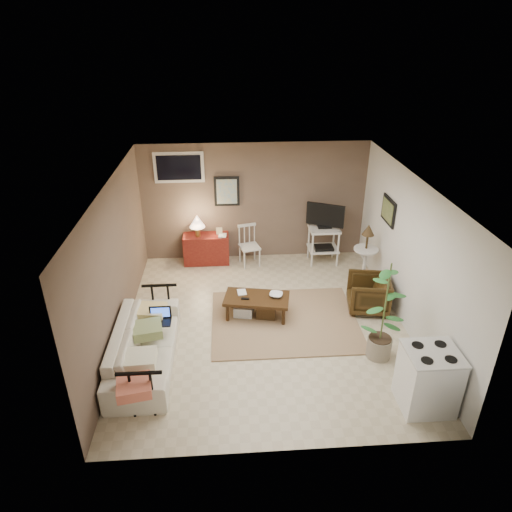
{
  "coord_description": "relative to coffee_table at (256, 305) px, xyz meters",
  "views": [
    {
      "loc": [
        -0.58,
        -6.14,
        4.39
      ],
      "look_at": [
        -0.12,
        0.35,
        1.08
      ],
      "focal_mm": 32.0,
      "sensor_mm": 36.0,
      "label": 1
    }
  ],
  "objects": [
    {
      "name": "laptop",
      "position": [
        -1.47,
        -0.69,
        0.31
      ],
      "size": [
        0.32,
        0.23,
        0.22
      ],
      "color": "black",
      "rests_on": "sofa"
    },
    {
      "name": "window",
      "position": [
        -1.32,
        2.24,
        1.73
      ],
      "size": [
        0.96,
        0.03,
        0.6
      ],
      "primitive_type": "cube",
      "color": "silver"
    },
    {
      "name": "book_console",
      "position": [
        -0.62,
        1.97,
        0.49
      ],
      "size": [
        0.16,
        0.04,
        0.21
      ],
      "primitive_type": "imported",
      "rotation": [
        0.0,
        0.0,
        -0.1
      ],
      "color": "#34200E",
      "rests_on": "red_console"
    },
    {
      "name": "armchair",
      "position": [
        1.91,
        0.09,
        0.12
      ],
      "size": [
        0.72,
        0.75,
        0.68
      ],
      "primitive_type": "imported",
      "rotation": [
        0.0,
        0.0,
        -1.74
      ],
      "color": "#33220E",
      "rests_on": "floor"
    },
    {
      "name": "spindle_chair",
      "position": [
        -0.01,
        1.9,
        0.16
      ],
      "size": [
        0.46,
        0.46,
        0.83
      ],
      "color": "silver",
      "rests_on": "floor"
    },
    {
      "name": "sofa_end_rails",
      "position": [
        -1.55,
        -1.05,
        0.13
      ],
      "size": [
        0.56,
        2.09,
        0.7
      ],
      "primitive_type": null,
      "color": "black",
      "rests_on": "floor"
    },
    {
      "name": "art_back",
      "position": [
        -0.42,
        2.24,
        1.23
      ],
      "size": [
        0.5,
        0.03,
        0.6
      ],
      "primitive_type": "cube",
      "color": "black"
    },
    {
      "name": "side_table",
      "position": [
        2.09,
        0.98,
        0.52
      ],
      "size": [
        0.45,
        0.45,
        1.2
      ],
      "color": "silver",
      "rests_on": "floor"
    },
    {
      "name": "tv_stand",
      "position": [
        1.5,
        1.87,
        0.45
      ],
      "size": [
        0.71,
        0.49,
        1.27
      ],
      "color": "silver",
      "rests_on": "floor"
    },
    {
      "name": "floor",
      "position": [
        0.13,
        -0.23,
        -0.22
      ],
      "size": [
        5.0,
        5.0,
        0.0
      ],
      "primitive_type": "plane",
      "color": "#C1B293",
      "rests_on": "ground"
    },
    {
      "name": "stove",
      "position": [
        2.01,
        -2.14,
        0.2
      ],
      "size": [
        0.66,
        0.61,
        0.86
      ],
      "color": "white",
      "rests_on": "floor"
    },
    {
      "name": "art_right",
      "position": [
        2.35,
        0.82,
        1.3
      ],
      "size": [
        0.03,
        0.6,
        0.45
      ],
      "primitive_type": "cube",
      "color": "black"
    },
    {
      "name": "sofa_pillows",
      "position": [
        -1.62,
        -1.3,
        0.28
      ],
      "size": [
        0.4,
        1.99,
        0.14
      ],
      "primitive_type": null,
      "color": "#EAE6C2",
      "rests_on": "sofa"
    },
    {
      "name": "sofa",
      "position": [
        -1.67,
        -1.05,
        0.19
      ],
      "size": [
        0.61,
        2.1,
        0.82
      ],
      "primitive_type": "imported",
      "rotation": [
        0.0,
        0.0,
        1.57
      ],
      "color": "beige",
      "rests_on": "floor"
    },
    {
      "name": "potted_plant",
      "position": [
        1.73,
        -1.15,
        0.62
      ],
      "size": [
        0.39,
        0.39,
        1.58
      ],
      "color": "gray",
      "rests_on": "floor"
    },
    {
      "name": "rug",
      "position": [
        0.46,
        -0.17,
        -0.21
      ],
      "size": [
        2.39,
        1.91,
        0.02
      ],
      "primitive_type": "cube",
      "rotation": [
        0.0,
        0.0,
        -0.0
      ],
      "color": "#967757",
      "rests_on": "floor"
    },
    {
      "name": "book_table",
      "position": [
        -0.3,
        0.15,
        0.26
      ],
      "size": [
        0.15,
        0.03,
        0.2
      ],
      "primitive_type": "imported",
      "rotation": [
        0.0,
        0.0,
        0.09
      ],
      "color": "#34200E",
      "rests_on": "coffee_table"
    },
    {
      "name": "bowl",
      "position": [
        0.33,
        0.01,
        0.26
      ],
      "size": [
        0.22,
        0.11,
        0.22
      ],
      "primitive_type": "imported",
      "rotation": [
        0.0,
        0.0,
        -0.27
      ],
      "color": "#34200E",
      "rests_on": "coffee_table"
    },
    {
      "name": "coffee_table",
      "position": [
        0.0,
        0.0,
        0.0
      ],
      "size": [
        1.15,
        0.74,
        0.4
      ],
      "color": "#34200E",
      "rests_on": "floor"
    },
    {
      "name": "red_console",
      "position": [
        -0.89,
        2.03,
        0.14
      ],
      "size": [
        0.91,
        0.41,
        1.06
      ],
      "color": "maroon",
      "rests_on": "floor"
    }
  ]
}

